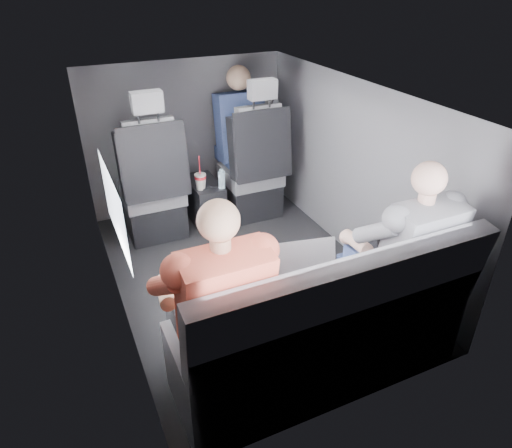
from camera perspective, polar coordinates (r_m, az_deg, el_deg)
name	(u,v)px	position (r m, az deg, el deg)	size (l,w,h in m)	color
floor	(245,274)	(3.46, -1.41, -6.28)	(2.60, 2.60, 0.00)	black
ceiling	(242,94)	(2.88, -1.75, 15.99)	(2.60, 2.60, 0.00)	#B2B2AD
panel_left	(108,220)	(2.92, -18.01, 0.43)	(0.02, 2.60, 1.35)	#56565B
panel_right	(353,172)	(3.53, 12.08, 6.40)	(0.02, 2.60, 1.35)	#56565B
panel_front	(187,137)	(4.25, -8.62, 10.76)	(1.80, 0.02, 1.35)	#56565B
panel_back	(356,307)	(2.16, 12.40, -10.10)	(1.80, 0.02, 1.35)	#56565B
side_window	(114,208)	(2.55, -17.32, 1.93)	(0.02, 0.75, 0.42)	white
seatbelt	(262,137)	(3.80, 0.70, 10.79)	(0.05, 0.01, 0.65)	black
front_seat_left	(153,193)	(3.84, -12.71, 3.81)	(0.52, 0.58, 1.26)	black
front_seat_right	(253,175)	(4.09, -0.35, 6.19)	(0.52, 0.58, 1.26)	black
center_console	(205,202)	(4.06, -6.38, 2.71)	(0.24, 0.48, 0.41)	black
rear_bench	(323,334)	(2.54, 8.32, -13.42)	(1.60, 0.57, 0.92)	slate
soda_cup	(201,181)	(3.82, -6.95, 5.39)	(0.10, 0.10, 0.29)	white
water_bottle	(222,179)	(3.82, -4.32, 5.59)	(0.06, 0.06, 0.17)	#A1C6DA
laptop_white	(210,285)	(2.32, -5.73, -7.58)	(0.36, 0.34, 0.25)	silver
laptop_silver	(295,264)	(2.47, 4.94, -5.00)	(0.37, 0.36, 0.24)	#B4B4B9
laptop_black	(387,240)	(2.77, 16.03, -1.88)	(0.37, 0.35, 0.24)	black
passenger_rear_left	(215,305)	(2.20, -5.12, -10.01)	(0.51, 0.62, 1.23)	#302F34
passenger_rear_right	(399,253)	(2.69, 17.48, -3.47)	(0.49, 0.61, 1.21)	navy
passenger_front_right	(239,128)	(4.18, -2.08, 11.93)	(0.42, 0.42, 0.87)	navy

